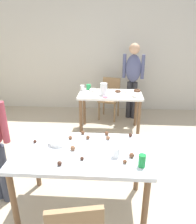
# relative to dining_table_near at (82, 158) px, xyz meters

# --- Properties ---
(ground_plane) EXTENTS (6.40, 6.40, 0.00)m
(ground_plane) POSITION_rel_dining_table_near_xyz_m (0.14, 0.02, -0.66)
(ground_plane) COLOR tan
(wall_back) EXTENTS (6.40, 0.10, 2.60)m
(wall_back) POSITION_rel_dining_table_near_xyz_m (0.14, 3.22, 0.64)
(wall_back) COLOR beige
(wall_back) RESTS_ON ground_plane
(dining_table_near) EXTENTS (1.37, 0.79, 0.75)m
(dining_table_near) POSITION_rel_dining_table_near_xyz_m (0.00, 0.00, 0.00)
(dining_table_near) COLOR silver
(dining_table_near) RESTS_ON ground_plane
(dining_table_far) EXTENTS (1.17, 0.63, 0.75)m
(dining_table_far) POSITION_rel_dining_table_near_xyz_m (0.27, 1.98, -0.03)
(dining_table_far) COLOR white
(dining_table_far) RESTS_ON ground_plane
(chair_far_table) EXTENTS (0.49, 0.49, 0.87)m
(chair_far_table) POSITION_rel_dining_table_near_xyz_m (0.26, 2.65, -0.16)
(chair_far_table) COLOR olive
(chair_far_table) RESTS_ON ground_plane
(person_adult_far) EXTENTS (0.45, 0.27, 1.59)m
(person_adult_far) POSITION_rel_dining_table_near_xyz_m (0.73, 2.63, 0.30)
(person_adult_far) COLOR #28282D
(person_adult_far) RESTS_ON ground_plane
(mixing_bowl) EXTENTS (0.20, 0.20, 0.07)m
(mixing_bowl) POSITION_rel_dining_table_near_xyz_m (-0.27, 0.13, 0.13)
(mixing_bowl) COLOR white
(mixing_bowl) RESTS_ON dining_table_near
(soda_can) EXTENTS (0.07, 0.07, 0.12)m
(soda_can) POSITION_rel_dining_table_near_xyz_m (0.57, -0.23, 0.15)
(soda_can) COLOR #198438
(soda_can) RESTS_ON dining_table_near
(fork_near) EXTENTS (0.17, 0.02, 0.01)m
(fork_near) POSITION_rel_dining_table_near_xyz_m (0.25, -0.18, 0.09)
(fork_near) COLOR silver
(fork_near) RESTS_ON dining_table_near
(cup_near_0) EXTENTS (0.07, 0.07, 0.10)m
(cup_near_0) POSITION_rel_dining_table_near_xyz_m (0.34, -0.09, 0.14)
(cup_near_0) COLOR white
(cup_near_0) RESTS_ON dining_table_near
(cake_ball_0) EXTENTS (0.05, 0.05, 0.05)m
(cake_ball_0) POSITION_rel_dining_table_near_xyz_m (-0.09, 0.00, 0.12)
(cake_ball_0) COLOR brown
(cake_ball_0) RESTS_ON dining_table_near
(cake_ball_1) EXTENTS (0.05, 0.05, 0.05)m
(cake_ball_1) POSITION_rel_dining_table_near_xyz_m (0.26, 0.25, 0.11)
(cake_ball_1) COLOR brown
(cake_ball_1) RESTS_ON dining_table_near
(cake_ball_2) EXTENTS (0.05, 0.05, 0.05)m
(cake_ball_2) POSITION_rel_dining_table_near_xyz_m (0.50, -0.09, 0.12)
(cake_ball_2) COLOR brown
(cake_ball_2) RESTS_ON dining_table_near
(cake_ball_3) EXTENTS (0.04, 0.04, 0.04)m
(cake_ball_3) POSITION_rel_dining_table_near_xyz_m (0.04, 0.25, 0.11)
(cake_ball_3) COLOR brown
(cake_ball_3) RESTS_ON dining_table_near
(cake_ball_4) EXTENTS (0.04, 0.04, 0.04)m
(cake_ball_4) POSITION_rel_dining_table_near_xyz_m (0.43, -0.19, 0.11)
(cake_ball_4) COLOR brown
(cake_ball_4) RESTS_ON dining_table_near
(cake_ball_5) EXTENTS (0.05, 0.05, 0.05)m
(cake_ball_5) POSITION_rel_dining_table_near_xyz_m (0.24, 0.35, 0.12)
(cake_ball_5) COLOR brown
(cake_ball_5) RESTS_ON dining_table_near
(cake_ball_6) EXTENTS (0.04, 0.04, 0.04)m
(cake_ball_6) POSITION_rel_dining_table_near_xyz_m (-0.17, -0.26, 0.11)
(cake_ball_6) COLOR #3D2319
(cake_ball_6) RESTS_ON dining_table_near
(cake_ball_7) EXTENTS (0.04, 0.04, 0.04)m
(cake_ball_7) POSITION_rel_dining_table_near_xyz_m (0.02, -0.16, 0.11)
(cake_ball_7) COLOR #3D2319
(cake_ball_7) RESTS_ON dining_table_near
(cake_ball_8) EXTENTS (0.04, 0.04, 0.04)m
(cake_ball_8) POSITION_rel_dining_table_near_xyz_m (-0.16, 0.22, 0.11)
(cake_ball_8) COLOR brown
(cake_ball_8) RESTS_ON dining_table_near
(cake_ball_9) EXTENTS (0.04, 0.04, 0.04)m
(cake_ball_9) POSITION_rel_dining_table_near_xyz_m (-0.53, 0.13, 0.11)
(cake_ball_9) COLOR #3D2319
(cake_ball_9) RESTS_ON dining_table_near
(cake_ball_10) EXTENTS (0.04, 0.04, 0.04)m
(cake_ball_10) POSITION_rel_dining_table_near_xyz_m (0.51, 0.33, 0.11)
(cake_ball_10) COLOR #3D2319
(cake_ball_10) RESTS_ON dining_table_near
(cake_ball_11) EXTENTS (0.04, 0.04, 0.04)m
(cake_ball_11) POSITION_rel_dining_table_near_xyz_m (-0.04, 0.36, 0.11)
(cake_ball_11) COLOR brown
(cake_ball_11) RESTS_ON dining_table_near
(pitcher_far) EXTENTS (0.13, 0.13, 0.22)m
(pitcher_far) POSITION_rel_dining_table_near_xyz_m (0.15, 1.89, 0.20)
(pitcher_far) COLOR white
(pitcher_far) RESTS_ON dining_table_far
(cup_far_0) EXTENTS (0.08, 0.08, 0.11)m
(cup_far_0) POSITION_rel_dining_table_near_xyz_m (-0.27, 2.13, 0.15)
(cup_far_0) COLOR white
(cup_far_0) RESTS_ON dining_table_far
(cup_far_1) EXTENTS (0.09, 0.09, 0.10)m
(cup_far_1) POSITION_rel_dining_table_near_xyz_m (-0.16, 2.22, 0.14)
(cup_far_1) COLOR green
(cup_far_1) RESTS_ON dining_table_far
(donut_far_0) EXTENTS (0.10, 0.10, 0.03)m
(donut_far_0) POSITION_rel_dining_table_near_xyz_m (0.19, 1.73, 0.11)
(donut_far_0) COLOR pink
(donut_far_0) RESTS_ON dining_table_far
(donut_far_1) EXTENTS (0.11, 0.11, 0.03)m
(donut_far_1) POSITION_rel_dining_table_near_xyz_m (0.41, 2.08, 0.11)
(donut_far_1) COLOR brown
(donut_far_1) RESTS_ON dining_table_far
(donut_far_2) EXTENTS (0.14, 0.14, 0.04)m
(donut_far_2) POSITION_rel_dining_table_near_xyz_m (-0.07, 2.14, 0.11)
(donut_far_2) COLOR white
(donut_far_2) RESTS_ON dining_table_far
(donut_far_3) EXTENTS (0.13, 0.13, 0.04)m
(donut_far_3) POSITION_rel_dining_table_near_xyz_m (0.71, 1.82, 0.11)
(donut_far_3) COLOR white
(donut_far_3) RESTS_ON dining_table_far
(donut_far_4) EXTENTS (0.13, 0.13, 0.04)m
(donut_far_4) POSITION_rel_dining_table_near_xyz_m (0.78, 2.14, 0.11)
(donut_far_4) COLOR brown
(donut_far_4) RESTS_ON dining_table_far
(donut_far_5) EXTENTS (0.10, 0.10, 0.03)m
(donut_far_5) POSITION_rel_dining_table_near_xyz_m (0.58, 2.05, 0.11)
(donut_far_5) COLOR white
(donut_far_5) RESTS_ON dining_table_far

